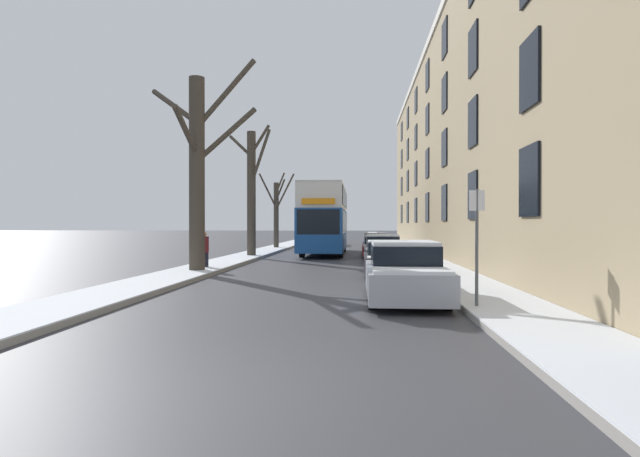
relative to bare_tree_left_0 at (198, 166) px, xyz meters
name	(u,v)px	position (x,y,z in m)	size (l,w,h in m)	color
ground_plane	(215,396)	(4.62, -13.51, -4.20)	(320.00, 320.00, 0.00)	#38383D
sidewalk_left	(303,240)	(-0.27, 39.49, -4.12)	(2.09, 130.00, 0.16)	gray
sidewalk_right	(387,241)	(9.50, 39.49, -4.12)	(2.09, 130.00, 0.16)	gray
terrace_facade_right	(501,145)	(15.04, 12.70, 2.65)	(9.10, 49.59, 13.70)	tan
bare_tree_left_0	(198,166)	(0.00, 0.00, 0.00)	(4.63, 3.54, 8.43)	#423A30
bare_tree_left_1	(252,188)	(0.06, 9.45, -0.19)	(2.90, 2.55, 7.66)	#423A30
bare_tree_left_2	(277,211)	(-0.15, 19.46, -1.21)	(2.61, 2.04, 6.04)	#423A30
double_decker_bus	(325,216)	(4.04, 13.39, -1.74)	(2.62, 11.03, 4.34)	#194C99
parked_car_0	(404,273)	(7.36, -6.26, -3.51)	(1.88, 4.54, 1.49)	#9EA3AD
parked_car_1	(390,260)	(7.36, -0.63, -3.58)	(1.88, 3.99, 1.33)	black
parked_car_2	(382,251)	(7.36, 5.18, -3.54)	(1.75, 4.11, 1.43)	#474C56
parked_car_3	(378,247)	(7.36, 10.44, -3.59)	(1.85, 4.59, 1.30)	maroon
parked_car_4	(375,243)	(7.36, 15.71, -3.57)	(1.68, 4.03, 1.35)	navy
oncoming_van	(316,233)	(2.21, 28.50, -3.04)	(2.09, 5.37, 2.14)	#333842
pedestrian_left_sidewalk	(204,249)	(-0.18, 1.34, -3.30)	(0.36, 0.36, 1.63)	black
street_sign_post	(477,242)	(8.75, -8.00, -2.67)	(0.32, 0.07, 2.68)	#4C4F54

